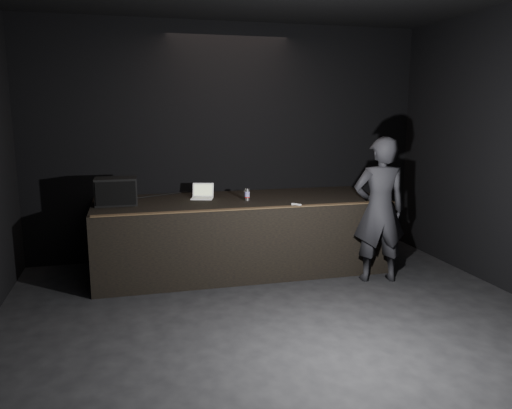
{
  "coord_description": "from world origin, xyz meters",
  "views": [
    {
      "loc": [
        -1.5,
        -3.97,
        2.22
      ],
      "look_at": [
        0.11,
        2.3,
        1.0
      ],
      "focal_mm": 35.0,
      "sensor_mm": 36.0,
      "label": 1
    }
  ],
  "objects_px": {
    "beer_can": "(247,195)",
    "person": "(379,210)",
    "stage_monitor": "(116,191)",
    "stage_riser": "(241,234)",
    "laptop": "(203,194)"
  },
  "relations": [
    {
      "from": "stage_riser",
      "to": "person",
      "type": "xyz_separation_m",
      "value": [
        1.64,
        -0.95,
        0.45
      ]
    },
    {
      "from": "stage_monitor",
      "to": "laptop",
      "type": "height_order",
      "value": "stage_monitor"
    },
    {
      "from": "stage_monitor",
      "to": "beer_can",
      "type": "distance_m",
      "value": 1.74
    },
    {
      "from": "stage_monitor",
      "to": "person",
      "type": "distance_m",
      "value": 3.45
    },
    {
      "from": "stage_riser",
      "to": "beer_can",
      "type": "bearing_deg",
      "value": -60.9
    },
    {
      "from": "stage_monitor",
      "to": "beer_can",
      "type": "xyz_separation_m",
      "value": [
        1.74,
        -0.12,
        -0.1
      ]
    },
    {
      "from": "stage_riser",
      "to": "stage_monitor",
      "type": "distance_m",
      "value": 1.8
    },
    {
      "from": "stage_monitor",
      "to": "beer_can",
      "type": "relative_size",
      "value": 3.27
    },
    {
      "from": "beer_can",
      "to": "person",
      "type": "relative_size",
      "value": 0.09
    },
    {
      "from": "beer_can",
      "to": "laptop",
      "type": "bearing_deg",
      "value": 150.13
    },
    {
      "from": "laptop",
      "to": "person",
      "type": "height_order",
      "value": "person"
    },
    {
      "from": "laptop",
      "to": "person",
      "type": "xyz_separation_m",
      "value": [
        2.14,
        -1.16,
        -0.1
      ]
    },
    {
      "from": "stage_riser",
      "to": "laptop",
      "type": "height_order",
      "value": "laptop"
    },
    {
      "from": "stage_riser",
      "to": "beer_can",
      "type": "xyz_separation_m",
      "value": [
        0.07,
        -0.12,
        0.58
      ]
    },
    {
      "from": "beer_can",
      "to": "stage_monitor",
      "type": "bearing_deg",
      "value": 175.94
    }
  ]
}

